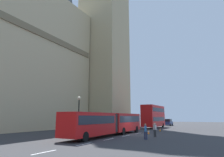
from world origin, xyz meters
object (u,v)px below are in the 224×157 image
traffic_cone_west (148,132)px  pedestrian_by_kerb (155,129)px  street_lamp (79,112)px  pedestrian_near_cones (146,131)px  articulated_bus (109,122)px  sedan_lead (168,122)px  traffic_cone_middle (160,130)px  double_decker_bus (154,116)px

traffic_cone_west → pedestrian_by_kerb: size_ratio=0.34×
traffic_cone_west → street_lamp: (-5.46, 8.32, 2.77)m
street_lamp → pedestrian_by_kerb: street_lamp is taller
traffic_cone_west → pedestrian_near_cones: bearing=-164.6°
street_lamp → articulated_bus: bearing=-82.2°
traffic_cone_west → pedestrian_by_kerb: bearing=-150.7°
pedestrian_near_cones → pedestrian_by_kerb: size_ratio=1.00×
traffic_cone_west → pedestrian_near_cones: pedestrian_near_cones is taller
sedan_lead → traffic_cone_middle: bearing=-170.9°
articulated_bus → double_decker_bus: 20.75m
pedestrian_near_cones → pedestrian_by_kerb: bearing=-1.6°
articulated_bus → pedestrian_near_cones: 6.04m
double_decker_bus → traffic_cone_middle: bearing=-158.3°
sedan_lead → street_lamp: size_ratio=0.83×
double_decker_bus → sedan_lead: bearing=-0.8°
double_decker_bus → pedestrian_near_cones: double_decker_bus is taller
traffic_cone_middle → pedestrian_near_cones: bearing=-172.0°
articulated_bus → traffic_cone_west: (4.84, -3.81, -1.46)m
double_decker_bus → street_lamp: bearing=168.1°
sedan_lead → pedestrian_by_kerb: (-32.72, -5.58, -0.00)m
double_decker_bus → traffic_cone_middle: double_decker_bus is taller
traffic_cone_west → double_decker_bus: bearing=13.5°
articulated_bus → traffic_cone_west: size_ratio=28.97×
double_decker_bus → street_lamp: 21.82m
pedestrian_by_kerb → street_lamp: bearing=100.9°
double_decker_bus → sedan_lead: size_ratio=2.36×
sedan_lead → double_decker_bus: bearing=179.2°
sedan_lead → pedestrian_near_cones: 36.41m
traffic_cone_middle → pedestrian_by_kerb: 9.88m
sedan_lead → traffic_cone_west: size_ratio=7.59×
traffic_cone_west → traffic_cone_middle: 6.19m
sedan_lead → street_lamp: street_lamp is taller
traffic_cone_middle → pedestrian_near_cones: (-12.95, -1.81, 0.63)m
traffic_cone_middle → street_lamp: 14.61m
sedan_lead → traffic_cone_middle: (-23.05, -3.67, -0.63)m
street_lamp → pedestrian_near_cones: street_lamp is taller
articulated_bus → pedestrian_by_kerb: (1.36, -5.76, -0.83)m
traffic_cone_west → pedestrian_by_kerb: pedestrian_by_kerb is taller
articulated_bus → double_decker_bus: size_ratio=1.62×
pedestrian_near_cones → pedestrian_by_kerb: same height
traffic_cone_middle → street_lamp: (-11.65, 8.37, 2.77)m
articulated_bus → street_lamp: (-0.62, 4.51, 1.31)m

